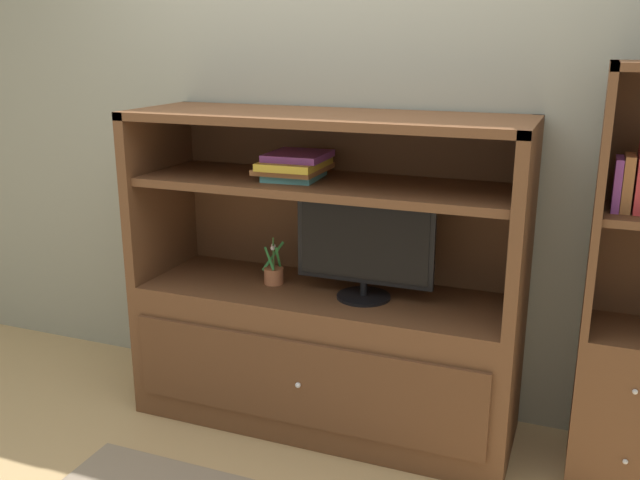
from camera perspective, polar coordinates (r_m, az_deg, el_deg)
The scene contains 8 objects.
ground_plane at distance 3.08m, azimuth -2.51°, elevation -17.81°, with size 8.00×8.00×0.00m, color tan.
painted_rear_wall at distance 3.27m, azimuth 2.61°, elevation 10.52°, with size 6.00×0.10×2.80m, color gray.
media_console at distance 3.19m, azimuth 0.37°, elevation -7.04°, with size 1.72×0.60×1.42m.
tv_monitor at distance 2.97m, azimuth 3.65°, elevation -0.52°, with size 0.61×0.24×0.45m.
potted_plant at distance 3.20m, azimuth -3.81°, elevation -2.82°, with size 0.10×0.09×0.22m.
magazine_stack at distance 3.02m, azimuth -2.06°, elevation 6.12°, with size 0.29×0.34×0.11m.
bookshelf_tall at distance 2.98m, azimuth 24.43°, elevation -8.25°, with size 0.41×0.39×1.64m.
upright_book_row at distance 2.78m, azimuth 24.42°, elevation 4.50°, with size 0.14×0.17×0.27m.
Camera 1 is at (1.06, -2.33, 1.72)m, focal length 39.08 mm.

